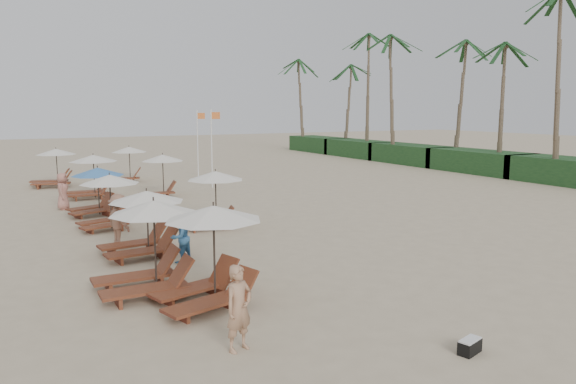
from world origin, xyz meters
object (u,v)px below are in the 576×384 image
lounger_station_3 (106,199)px  beachgoer_mid_a (180,237)px  lounger_station_0 (204,258)px  flag_pole_near (212,144)px  inland_station_2 (127,161)px  inland_station_1 (160,170)px  inland_station_0 (213,192)px  beachgoer_far_b (63,191)px  lounger_station_4 (93,190)px  lounger_station_1 (144,251)px  duffel_bag (470,346)px  beachgoer_near (239,308)px  beachgoer_mid_b (119,220)px  lounger_station_2 (140,224)px  lounger_station_5 (90,176)px  lounger_station_6 (52,169)px

lounger_station_3 → beachgoer_mid_a: 6.03m
lounger_station_0 → flag_pole_near: (7.12, 18.55, 1.41)m
inland_station_2 → beachgoer_mid_a: size_ratio=1.78×
inland_station_1 → inland_station_0: bearing=-92.1°
beachgoer_far_b → lounger_station_4: bearing=-134.7°
lounger_station_4 → lounger_station_0: bearing=-88.0°
lounger_station_1 → duffel_bag: lounger_station_1 is taller
lounger_station_1 → flag_pole_near: (8.14, 16.95, 1.48)m
beachgoer_near → beachgoer_mid_b: beachgoer_mid_b is taller
lounger_station_2 → duffel_bag: 10.82m
lounger_station_1 → inland_station_0: (4.20, 6.38, 0.34)m
lounger_station_0 → inland_station_2: bearing=82.2°
lounger_station_0 → inland_station_2: (3.23, 23.64, 0.20)m
lounger_station_0 → lounger_station_5: (0.13, 18.02, 0.00)m
lounger_station_0 → inland_station_1: (3.51, 16.67, 0.28)m
beachgoer_mid_a → flag_pole_near: 16.10m
inland_station_0 → flag_pole_near: size_ratio=0.57×
lounger_station_5 → flag_pole_near: flag_pole_near is taller
lounger_station_5 → inland_station_1: bearing=-21.8°
inland_station_0 → duffel_bag: bearing=-88.2°
lounger_station_1 → inland_station_0: bearing=56.6°
lounger_station_2 → beachgoer_mid_b: size_ratio=1.53×
lounger_station_5 → lounger_station_1: bearing=-94.0°
lounger_station_5 → beachgoer_near: bearing=-91.0°
inland_station_0 → beachgoer_mid_a: (-2.56, -4.04, -0.65)m
inland_station_0 → beachgoer_near: size_ratio=1.56×
lounger_station_5 → beachgoer_far_b: 3.36m
beachgoer_mid_b → duffel_bag: beachgoer_mid_b is taller
beachgoer_mid_a → lounger_station_5: bearing=-119.1°
lounger_station_2 → lounger_station_5: (0.40, 12.77, 0.13)m
lounger_station_1 → inland_station_1: bearing=73.3°
beachgoer_mid_a → duffel_bag: beachgoer_mid_a is taller
lounger_station_4 → lounger_station_5: size_ratio=0.95×
lounger_station_1 → lounger_station_4: 11.49m
inland_station_0 → beachgoer_far_b: (-4.69, 7.13, -0.56)m
lounger_station_3 → beachgoer_mid_b: lounger_station_3 is taller
lounger_station_6 → duffel_bag: (4.78, -28.27, -0.92)m
lounger_station_5 → flag_pole_near: (7.00, 0.53, 1.40)m
lounger_station_1 → lounger_station_4: size_ratio=1.04×
lounger_station_3 → beachgoer_mid_a: lounger_station_3 is taller
lounger_station_3 → beachgoer_near: bearing=-88.8°
flag_pole_near → duffel_bag: bearing=-98.6°
lounger_station_4 → flag_pole_near: (7.57, 5.48, 1.48)m
beachgoer_mid_a → duffel_bag: (2.95, -8.76, -0.62)m
lounger_station_3 → beachgoer_near: size_ratio=1.47×
lounger_station_1 → beachgoer_far_b: (-0.49, 13.50, -0.23)m
inland_station_1 → beachgoer_mid_a: inland_station_1 is taller
inland_station_0 → flag_pole_near: 11.34m
lounger_station_6 → inland_station_1: size_ratio=1.08×
beachgoer_mid_a → lounger_station_2: bearing=-86.7°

